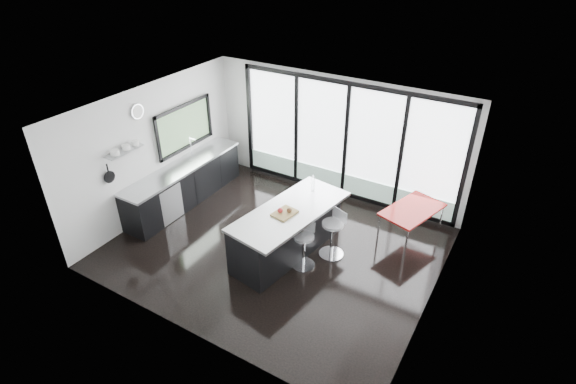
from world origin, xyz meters
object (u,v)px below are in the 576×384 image
Objects in this scene: bar_stool_far at (332,239)px; red_table at (410,223)px; bar_stool_near at (303,251)px; island at (287,230)px.

bar_stool_far is 0.58× the size of red_table.
red_table is (1.42, 1.86, -0.00)m from bar_stool_near.
island reaches higher than bar_stool_near.
red_table is (1.11, 1.30, -0.03)m from bar_stool_far.
bar_stool_near is at bearing -23.67° from island.
bar_stool_far is (0.31, 0.56, 0.03)m from bar_stool_near.
island is 2.51m from red_table.
island is 0.87m from bar_stool_far.
island is 0.54m from bar_stool_near.
red_table is (1.89, 1.65, -0.16)m from island.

